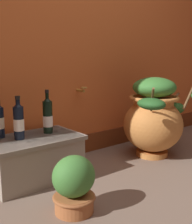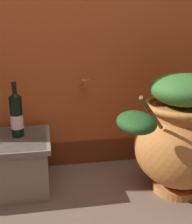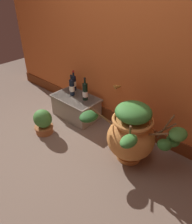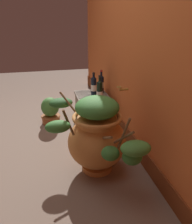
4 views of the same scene
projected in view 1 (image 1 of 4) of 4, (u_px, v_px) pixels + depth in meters
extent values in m
plane|color=#7A6656|center=(169.00, 200.00, 1.91)|extent=(7.00, 7.00, 0.00)
cube|color=#D6662D|center=(63.00, 9.00, 2.57)|extent=(4.40, 0.20, 2.60)
cube|color=brown|center=(72.00, 147.00, 2.72)|extent=(4.40, 0.02, 0.18)
cylinder|color=#B28433|center=(81.00, 91.00, 2.63)|extent=(0.02, 0.10, 0.02)
torus|color=#B28433|center=(84.00, 88.00, 2.59)|extent=(0.06, 0.06, 0.01)
cylinder|color=#CC7F3D|center=(152.00, 153.00, 2.75)|extent=(0.29, 0.29, 0.05)
ellipsoid|color=#CC7F3D|center=(153.00, 125.00, 2.70)|extent=(0.53, 0.53, 0.48)
cylinder|color=#CC7F3D|center=(154.00, 102.00, 2.66)|extent=(0.35, 0.35, 0.08)
torus|color=#CC7F3D|center=(154.00, 98.00, 2.65)|extent=(0.44, 0.44, 0.04)
cylinder|color=brown|center=(162.00, 100.00, 2.95)|extent=(0.21, 0.13, 0.22)
ellipsoid|color=#387A33|center=(164.00, 109.00, 3.07)|extent=(0.14, 0.16, 0.13)
cylinder|color=brown|center=(152.00, 100.00, 2.33)|extent=(0.20, 0.18, 0.23)
ellipsoid|color=#235623|center=(151.00, 104.00, 2.20)|extent=(0.18, 0.23, 0.09)
cylinder|color=brown|center=(190.00, 95.00, 2.53)|extent=(0.06, 0.10, 0.25)
cylinder|color=brown|center=(172.00, 100.00, 2.85)|extent=(0.22, 0.03, 0.13)
ellipsoid|color=#2D6628|center=(177.00, 108.00, 2.92)|extent=(0.14, 0.14, 0.10)
cylinder|color=brown|center=(163.00, 96.00, 2.95)|extent=(0.12, 0.07, 0.32)
ellipsoid|color=#428438|center=(166.00, 100.00, 3.08)|extent=(0.18, 0.24, 0.10)
ellipsoid|color=#387A33|center=(154.00, 87.00, 2.63)|extent=(0.38, 0.38, 0.18)
cube|color=#9E9384|center=(34.00, 159.00, 2.20)|extent=(0.65, 0.40, 0.32)
cube|color=gray|center=(33.00, 139.00, 2.17)|extent=(0.69, 0.42, 0.03)
cylinder|color=black|center=(48.00, 117.00, 2.27)|extent=(0.07, 0.07, 0.25)
cone|color=black|center=(47.00, 100.00, 2.25)|extent=(0.07, 0.07, 0.04)
cylinder|color=black|center=(47.00, 95.00, 2.24)|extent=(0.03, 0.03, 0.09)
cylinder|color=black|center=(47.00, 91.00, 2.24)|extent=(0.03, 0.03, 0.02)
cylinder|color=silver|center=(48.00, 121.00, 2.28)|extent=(0.08, 0.08, 0.08)
cylinder|color=black|center=(19.00, 123.00, 2.11)|extent=(0.07, 0.07, 0.23)
cone|color=black|center=(18.00, 105.00, 2.08)|extent=(0.07, 0.07, 0.04)
cylinder|color=black|center=(18.00, 101.00, 2.08)|extent=(0.03, 0.03, 0.08)
cylinder|color=black|center=(17.00, 98.00, 2.07)|extent=(0.04, 0.04, 0.02)
cylinder|color=white|center=(19.00, 125.00, 2.11)|extent=(0.07, 0.07, 0.08)
cylinder|color=#B26638|center=(74.00, 203.00, 1.76)|extent=(0.23, 0.23, 0.11)
torus|color=#A45D33|center=(74.00, 197.00, 1.75)|extent=(0.26, 0.26, 0.02)
ellipsoid|color=#428438|center=(74.00, 176.00, 1.73)|extent=(0.26, 0.23, 0.25)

